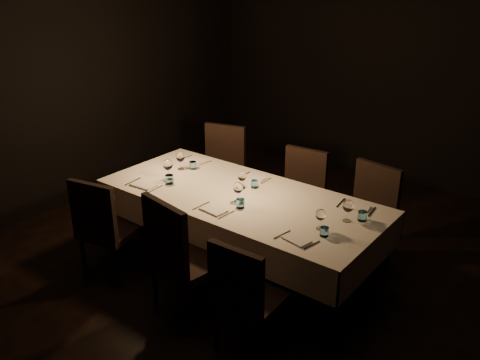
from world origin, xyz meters
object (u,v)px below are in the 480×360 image
Objects in this scene: chair_far_right at (368,211)px; chair_near_left at (104,224)px; chair_far_left at (221,166)px; chair_near_right at (244,293)px; chair_far_center at (300,191)px; dining_table at (240,202)px; chair_near_center at (181,254)px.

chair_near_left is at bearing -126.89° from chair_far_right.
chair_far_left reaches higher than chair_far_right.
chair_near_right is (1.56, -0.03, -0.02)m from chair_near_left.
chair_far_right is at bearing -16.42° from chair_far_left.
chair_far_left is 1.04m from chair_far_center.
chair_near_left is 1.92m from chair_far_center.
chair_far_left is (-0.94, 0.86, -0.15)m from dining_table.
chair_far_right is (1.70, 1.64, 0.00)m from chair_near_left.
chair_far_right is (0.83, 0.83, -0.16)m from dining_table.
dining_table is 0.87m from chair_far_center.
chair_near_left reaches higher than dining_table.
chair_near_center is at bearing -106.06° from chair_far_right.
chair_near_center is (0.93, -0.00, 0.04)m from chair_near_left.
chair_near_center is at bearing 168.20° from chair_near_left.
dining_table is 1.28m from chair_far_left.
chair_far_center is at bearing -172.30° from chair_far_right.
chair_near_center is (0.06, -0.81, -0.12)m from dining_table.
chair_far_center is (0.04, 1.66, -0.05)m from chair_near_center.
chair_far_center is at bearing -131.91° from chair_near_left.
chair_far_center is (0.10, 0.85, -0.17)m from dining_table.
chair_near_left reaches higher than chair_near_right.
chair_far_left reaches higher than chair_near_right.
chair_near_center is 0.63m from chair_near_right.
dining_table is at bearing -101.34° from chair_far_center.
chair_far_center is at bearing -72.93° from chair_near_right.
chair_near_left is 1.02× the size of chair_far_center.
dining_table is at bearing -52.75° from chair_near_right.
chair_far_center is at bearing -15.98° from chair_far_left.
chair_near_left is 0.97× the size of chair_far_left.
dining_table is 1.20m from chair_near_left.
chair_far_left reaches higher than chair_near_left.
chair_far_left is at bearing -49.83° from chair_near_center.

